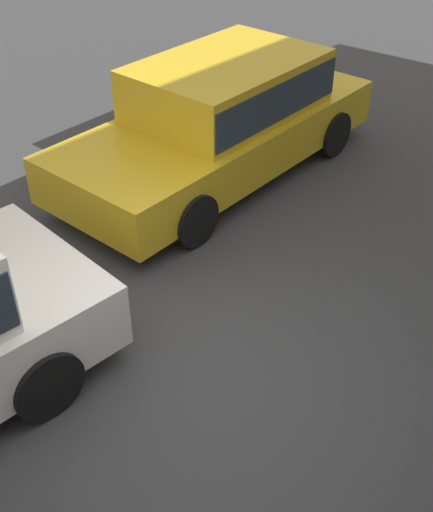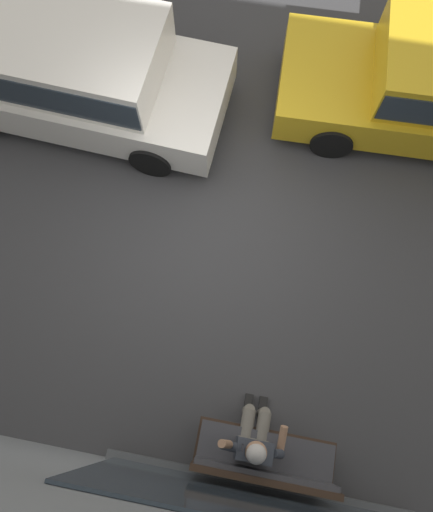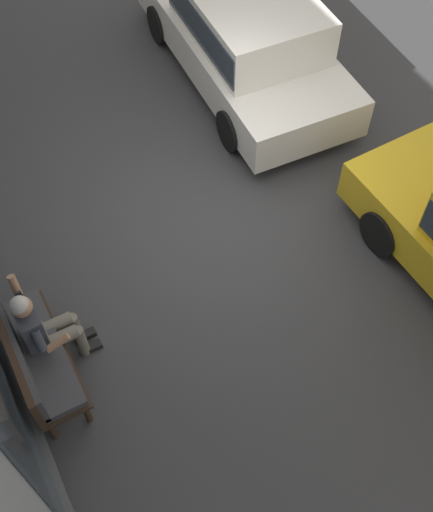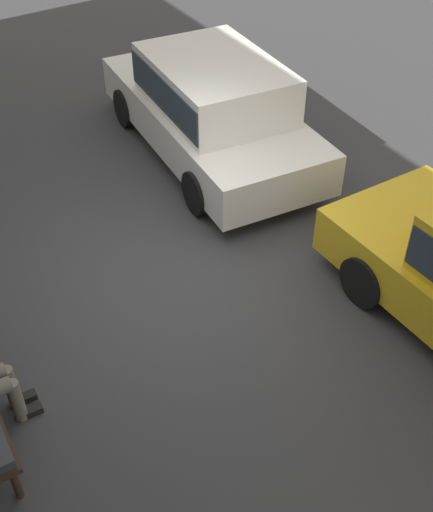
{
  "view_description": "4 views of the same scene",
  "coord_description": "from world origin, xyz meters",
  "views": [
    {
      "loc": [
        2.53,
        2.6,
        4.05
      ],
      "look_at": [
        -0.31,
        0.01,
        1.24
      ],
      "focal_mm": 45.0,
      "sensor_mm": 36.0,
      "label": 1
    },
    {
      "loc": [
        -0.68,
        2.6,
        6.49
      ],
      "look_at": [
        -0.33,
        0.77,
        1.04
      ],
      "focal_mm": 35.0,
      "sensor_mm": 36.0,
      "label": 2
    },
    {
      "loc": [
        -4.83,
        2.6,
        6.65
      ],
      "look_at": [
        -1.2,
        0.65,
        0.77
      ],
      "focal_mm": 45.0,
      "sensor_mm": 36.0,
      "label": 3
    },
    {
      "loc": [
        -5.31,
        2.6,
        5.12
      ],
      "look_at": [
        -1.17,
        0.2,
        1.09
      ],
      "focal_mm": 45.0,
      "sensor_mm": 36.0,
      "label": 4
    }
  ],
  "objects": [
    {
      "name": "person_on_phone",
      "position": [
        -1.11,
        2.67,
        0.71
      ],
      "size": [
        0.73,
        0.74,
        1.35
      ],
      "color": "#6B665B",
      "rests_on": "ground_plane"
    },
    {
      "name": "ground_plane",
      "position": [
        0.0,
        0.0,
        0.0
      ],
      "size": [
        60.0,
        60.0,
        0.0
      ],
      "primitive_type": "plane",
      "color": "#38383A"
    },
    {
      "name": "bench",
      "position": [
        -1.27,
        2.9,
        0.58
      ],
      "size": [
        1.58,
        0.55,
        1.01
      ],
      "color": "#332319",
      "rests_on": "ground_plane"
    },
    {
      "name": "parked_car_mid",
      "position": [
        2.1,
        -1.62,
        0.81
      ],
      "size": [
        4.43,
        2.06,
        1.51
      ],
      "color": "white",
      "rests_on": "ground_plane"
    }
  ]
}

